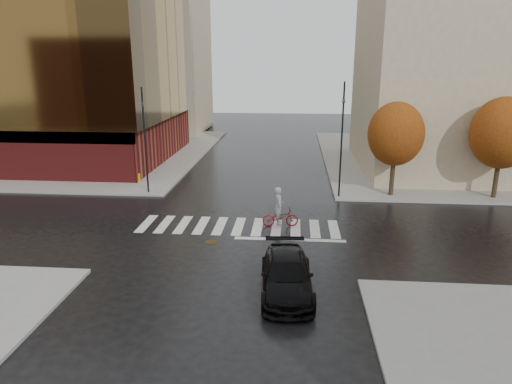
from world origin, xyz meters
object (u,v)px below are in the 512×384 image
at_px(cyclist, 280,213).
at_px(fire_hydrant, 139,177).
at_px(traffic_light_nw, 145,134).
at_px(sedan, 287,275).
at_px(traffic_light_ne, 342,132).

height_order(cyclist, fire_hydrant, cyclist).
bearing_deg(traffic_light_nw, fire_hydrant, -171.89).
bearing_deg(traffic_light_nw, sedan, 14.62).
distance_m(traffic_light_nw, fire_hydrant, 5.03).
relative_size(sedan, fire_hydrant, 7.63).
height_order(traffic_light_ne, fire_hydrant, traffic_light_ne).
distance_m(sedan, fire_hydrant, 20.26).
bearing_deg(fire_hydrant, cyclist, -37.33).
relative_size(sedan, cyclist, 2.21).
xyz_separation_m(traffic_light_nw, fire_hydrant, (-1.63, 2.78, -3.86)).
distance_m(sedan, traffic_light_nw, 17.45).
relative_size(cyclist, traffic_light_ne, 0.30).
distance_m(cyclist, traffic_light_ne, 8.13).
height_order(traffic_light_nw, traffic_light_ne, traffic_light_ne).
xyz_separation_m(cyclist, fire_hydrant, (-11.30, 8.62, -0.28)).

